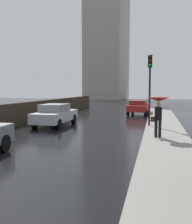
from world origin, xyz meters
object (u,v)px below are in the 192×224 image
at_px(pedestrian_with_umbrella_near, 158,106).
at_px(car_silver_near_kerb, 55,115).
at_px(car_red_far_ahead, 139,107).
at_px(traffic_light, 150,77).

bearing_deg(pedestrian_with_umbrella_near, car_silver_near_kerb, -38.73).
xyz_separation_m(car_red_far_ahead, traffic_light, (1.20, -8.82, 2.44)).
bearing_deg(car_red_far_ahead, traffic_light, -78.33).
relative_size(car_red_far_ahead, pedestrian_with_umbrella_near, 2.19).
bearing_deg(pedestrian_with_umbrella_near, traffic_light, -92.88).
bearing_deg(car_red_far_ahead, car_silver_near_kerb, -113.46).
distance_m(car_silver_near_kerb, pedestrian_with_umbrella_near, 7.50).
bearing_deg(traffic_light, car_silver_near_kerb, -175.39).
relative_size(car_silver_near_kerb, car_red_far_ahead, 1.07).
height_order(car_silver_near_kerb, car_red_far_ahead, car_silver_near_kerb).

